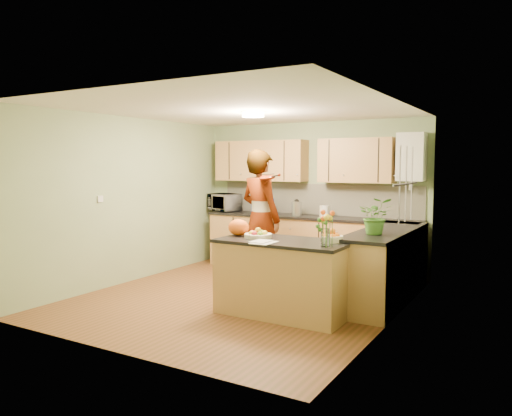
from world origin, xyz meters
The scene contains 28 objects.
floor centered at (0.00, 0.00, 0.00)m, with size 4.50×4.50×0.00m, color brown.
ceiling centered at (0.00, 0.00, 2.50)m, with size 4.00×4.50×0.02m, color silver.
wall_back centered at (0.00, 2.25, 1.25)m, with size 4.00×0.02×2.50m, color gray.
wall_front centered at (0.00, -2.25, 1.25)m, with size 4.00×0.02×2.50m, color gray.
wall_left centered at (-2.00, 0.00, 1.25)m, with size 0.02×4.50×2.50m, color gray.
wall_right centered at (2.00, 0.00, 1.25)m, with size 0.02×4.50×2.50m, color gray.
back_counter centered at (0.10, 1.95, 0.47)m, with size 3.64×0.62×0.94m.
right_counter centered at (1.70, 0.85, 0.47)m, with size 0.62×2.24×0.94m.
splashback centered at (0.10, 2.23, 1.20)m, with size 3.60×0.02×0.52m, color beige.
upper_cabinets centered at (-0.18, 2.08, 1.85)m, with size 3.20×0.34×0.70m.
boiler centered at (1.70, 2.09, 1.90)m, with size 0.40×0.30×0.86m.
window_right centered at (1.99, 0.60, 1.55)m, with size 0.01×1.30×1.05m.
light_switch centered at (-1.99, -0.60, 1.30)m, with size 0.02×0.09×0.09m, color silver.
ceiling_lamp centered at (0.00, 0.30, 2.46)m, with size 0.30×0.30×0.07m.
peninsula_island centered at (0.81, -0.36, 0.45)m, with size 1.56×0.80×0.90m.
fruit_dish centered at (0.46, -0.36, 0.94)m, with size 0.33×0.33×0.12m.
orange_bowl centered at (1.36, -0.21, 0.96)m, with size 0.25×0.25×0.15m.
flower_vase centered at (1.41, -0.54, 1.18)m, with size 0.23×0.23×0.43m.
orange_bag centered at (0.15, -0.31, 1.00)m, with size 0.27×0.23×0.21m, color orange.
papers centered at (0.71, -0.66, 0.90)m, with size 0.23×0.31×0.01m, color white.
violinist centered at (-0.11, 0.69, 1.00)m, with size 0.73×0.48×2.00m, color #EBB590.
violin centered at (0.09, 0.47, 1.60)m, with size 0.57×0.23×0.11m, color #540F05, non-canonical shape.
microwave centered at (-1.60, 1.97, 1.10)m, with size 0.57×0.39×0.32m, color silver.
blue_box centered at (-0.79, 1.95, 1.07)m, with size 0.33×0.24×0.27m, color navy.
kettle centered at (-0.12, 1.92, 1.07)m, with size 0.17×0.17×0.32m.
jar_cream centered at (0.32, 2.00, 1.03)m, with size 0.11×0.11×0.18m, color beige.
jar_white centered at (0.39, 1.94, 1.03)m, with size 0.12×0.12×0.18m, color silver.
potted_plant centered at (1.70, 0.35, 1.16)m, with size 0.40×0.35×0.45m, color #3C7426.
Camera 1 is at (3.47, -5.56, 1.79)m, focal length 35.00 mm.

